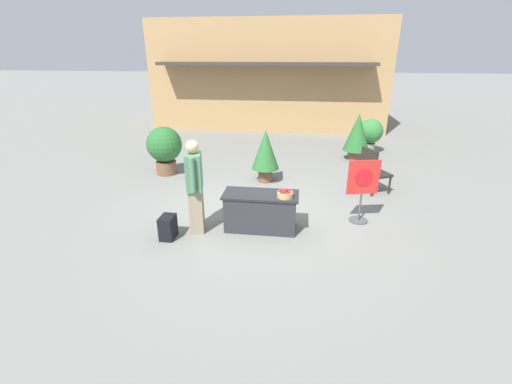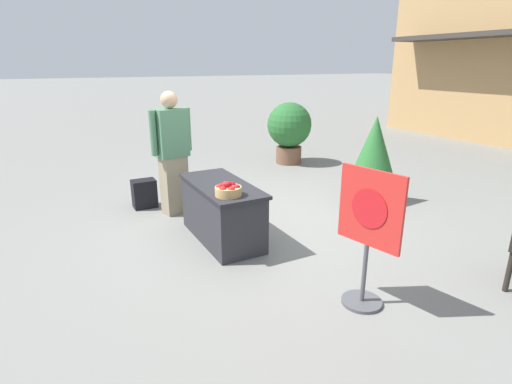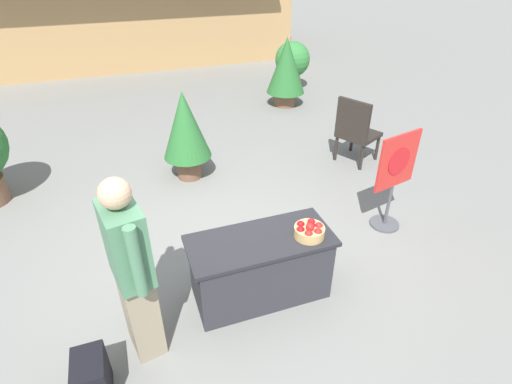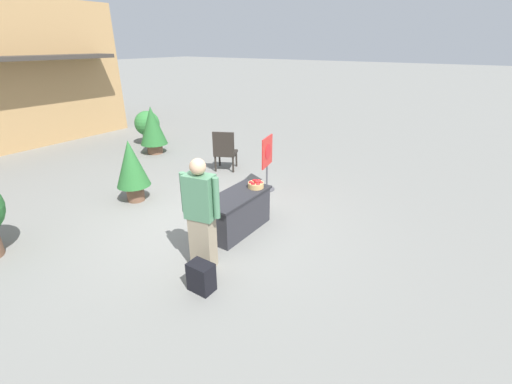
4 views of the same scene
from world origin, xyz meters
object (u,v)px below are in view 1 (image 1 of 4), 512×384
(patio_chair, at_px, (373,169))
(potted_plant_near_right, at_px, (370,133))
(display_table, at_px, (261,211))
(poster_board, at_px, (362,189))
(potted_plant_near_left, at_px, (265,152))
(apple_basket, at_px, (285,194))
(backpack, at_px, (168,227))
(potted_plant_far_left, at_px, (357,134))
(person_visitor, at_px, (195,186))
(potted_plant_far_right, at_px, (164,147))

(patio_chair, relative_size, potted_plant_near_right, 0.96)
(display_table, height_order, poster_board, poster_board)
(potted_plant_near_left, bearing_deg, patio_chair, -9.24)
(apple_basket, relative_size, poster_board, 0.23)
(display_table, xyz_separation_m, poster_board, (1.87, 0.55, 0.33))
(potted_plant_near_right, bearing_deg, backpack, -124.99)
(poster_board, xyz_separation_m, potted_plant_far_left, (0.49, 4.37, 0.12))
(display_table, xyz_separation_m, person_visitor, (-1.15, -0.24, 0.52))
(apple_basket, distance_m, backpack, 2.15)
(backpack, relative_size, potted_plant_far_left, 0.30)
(patio_chair, relative_size, potted_plant_near_left, 0.80)
(backpack, height_order, patio_chair, patio_chair)
(display_table, bearing_deg, poster_board, 16.48)
(backpack, bearing_deg, display_table, 20.10)
(backpack, relative_size, potted_plant_near_left, 0.32)
(poster_board, height_order, patio_chair, poster_board)
(display_table, xyz_separation_m, backpack, (-1.58, -0.58, -0.14))
(apple_basket, bearing_deg, poster_board, 24.83)
(potted_plant_far_left, bearing_deg, patio_chair, -90.12)
(poster_board, bearing_deg, backpack, -84.45)
(patio_chair, height_order, potted_plant_far_left, potted_plant_far_left)
(display_table, bearing_deg, apple_basket, -13.59)
(potted_plant_far_right, relative_size, potted_plant_near_left, 0.97)
(potted_plant_far_right, distance_m, potted_plant_near_left, 2.75)
(display_table, relative_size, poster_board, 1.10)
(patio_chair, height_order, potted_plant_near_left, potted_plant_near_left)
(display_table, bearing_deg, potted_plant_far_left, 64.36)
(potted_plant_near_left, bearing_deg, potted_plant_far_right, 175.16)
(potted_plant_far_right, bearing_deg, potted_plant_far_left, 21.73)
(potted_plant_far_left, relative_size, potted_plant_near_right, 1.29)
(apple_basket, relative_size, potted_plant_far_right, 0.22)
(patio_chair, bearing_deg, apple_basket, -156.66)
(apple_basket, bearing_deg, patio_chair, 49.88)
(display_table, distance_m, potted_plant_near_left, 2.62)
(potted_plant_near_left, distance_m, potted_plant_near_right, 4.53)
(potted_plant_near_right, bearing_deg, display_table, -116.52)
(potted_plant_far_left, bearing_deg, display_table, -115.64)
(potted_plant_far_left, bearing_deg, potted_plant_near_left, -137.51)
(display_table, xyz_separation_m, apple_basket, (0.44, -0.11, 0.42))
(display_table, height_order, patio_chair, patio_chair)
(person_visitor, height_order, potted_plant_near_left, person_visitor)
(display_table, distance_m, patio_chair, 3.20)
(display_table, height_order, potted_plant_near_right, potted_plant_near_right)
(potted_plant_far_right, bearing_deg, person_visitor, -59.64)
(apple_basket, relative_size, patio_chair, 0.27)
(apple_basket, bearing_deg, potted_plant_near_right, 67.42)
(backpack, xyz_separation_m, potted_plant_near_left, (1.39, 3.16, 0.57))
(apple_basket, xyz_separation_m, person_visitor, (-1.59, -0.13, 0.11))
(apple_basket, xyz_separation_m, poster_board, (1.43, 0.66, -0.09))
(backpack, height_order, poster_board, poster_board)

